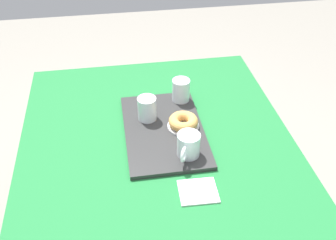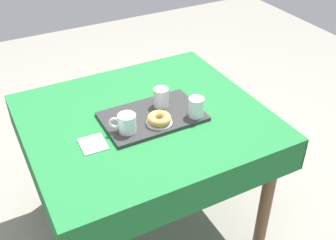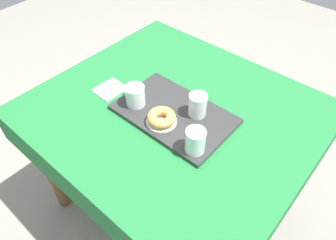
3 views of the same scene
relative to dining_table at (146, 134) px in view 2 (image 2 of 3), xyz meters
name	(u,v)px [view 2 (image 2 of 3)]	position (x,y,z in m)	size (l,w,h in m)	color
ground_plane	(149,221)	(0.00, 0.00, -0.63)	(6.00, 6.00, 0.00)	gray
dining_table	(146,134)	(0.00, 0.00, 0.00)	(1.12, 1.01, 0.74)	#1E6B33
serving_tray	(152,116)	(-0.02, 0.03, 0.12)	(0.47, 0.30, 0.02)	#2D2D2D
tea_mug_left	(127,124)	(0.13, 0.09, 0.17)	(0.11, 0.08, 0.09)	white
water_glass_near	(196,108)	(-0.20, 0.13, 0.17)	(0.07, 0.07, 0.09)	white
water_glass_far	(161,98)	(-0.10, -0.02, 0.17)	(0.07, 0.07, 0.09)	white
donut_plate_left	(159,123)	(-0.02, 0.11, 0.13)	(0.12, 0.12, 0.01)	silver
sugar_donut_left	(159,118)	(-0.02, 0.11, 0.15)	(0.11, 0.11, 0.04)	tan
paper_napkin	(93,144)	(0.29, 0.09, 0.11)	(0.11, 0.12, 0.01)	white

